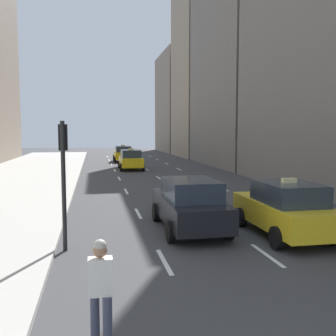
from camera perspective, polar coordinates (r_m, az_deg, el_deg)
sidewalk_left at (r=29.22m, az=-20.66°, el=-1.37°), size 8.00×66.00×0.15m
lane_markings at (r=25.23m, az=-0.29°, el=-2.20°), size 5.72×56.00×0.01m
building_row_right at (r=37.06m, az=12.08°, el=16.44°), size 6.00×69.70×23.58m
taxi_lead at (r=43.20m, az=-6.55°, el=2.08°), size 2.02×4.40×1.87m
taxi_second at (r=34.08m, az=-5.43°, el=1.22°), size 2.02×4.40×1.87m
taxi_third at (r=13.02m, az=16.63°, el=-5.66°), size 2.02×4.40×1.87m
sedan_black_near at (r=13.23m, az=3.13°, el=-5.25°), size 2.02×4.64×1.74m
skateboarder at (r=6.16m, az=-9.74°, el=-17.19°), size 0.36×0.80×1.75m
traffic_light_pole at (r=11.17m, az=-14.94°, el=0.51°), size 0.24×0.42×3.60m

